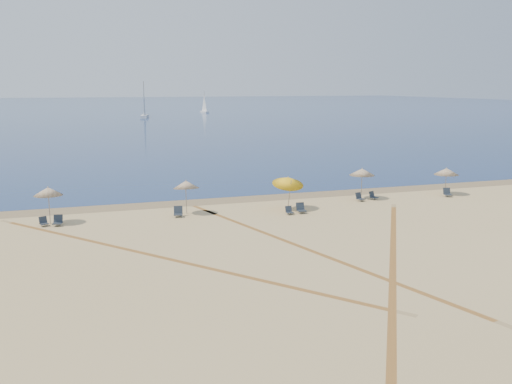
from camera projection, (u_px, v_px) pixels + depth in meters
ground at (404, 306)px, 23.83m from camera, size 160.00×160.00×0.00m
ocean at (101, 107)px, 233.84m from camera, size 500.00×500.00×0.00m
wet_sand at (241, 199)px, 46.23m from camera, size 500.00×500.00×0.00m
umbrella_1 at (48, 191)px, 37.55m from camera, size 1.89×1.90×2.56m
umbrella_2 at (186, 185)px, 40.49m from camera, size 1.89×1.93×2.52m
umbrella_3 at (288, 181)px, 41.82m from camera, size 2.34×2.40×2.79m
umbrella_4 at (362, 172)px, 45.84m from camera, size 2.06×2.06×2.57m
umbrella_5 at (446, 171)px, 47.74m from camera, size 2.06×2.06×2.33m
chair_2 at (44, 222)px, 37.36m from camera, size 0.67×0.72×0.61m
chair_3 at (58, 221)px, 37.45m from camera, size 0.71×0.79×0.71m
chair_4 at (178, 212)px, 39.96m from camera, size 0.74×0.83×0.74m
chair_5 at (289, 211)px, 40.70m from camera, size 0.50×0.58×0.59m
chair_6 at (301, 208)px, 41.15m from camera, size 0.64×0.74×0.74m
chair_7 at (360, 197)px, 45.42m from camera, size 0.72×0.78×0.67m
chair_8 at (373, 196)px, 46.02m from camera, size 0.73×0.79×0.65m
chair_9 at (447, 193)px, 47.22m from camera, size 0.75×0.82×0.71m
sailboat_0 at (204, 106)px, 189.39m from camera, size 2.11×4.91×7.09m
sailboat_1 at (144, 107)px, 160.54m from camera, size 3.26×7.06×10.19m
tire_tracks at (279, 252)px, 31.49m from camera, size 51.57×44.35×0.00m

